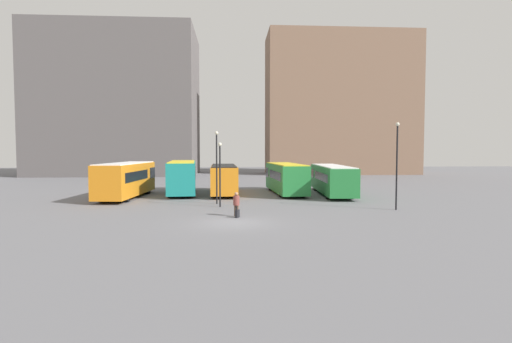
# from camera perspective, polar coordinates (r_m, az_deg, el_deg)

# --- Properties ---
(ground_plane) EXTENTS (160.00, 160.00, 0.00)m
(ground_plane) POSITION_cam_1_polar(r_m,az_deg,el_deg) (24.02, -3.21, -7.30)
(ground_plane) COLOR slate
(building_block_left) EXTENTS (27.54, 16.28, 25.44)m
(building_block_left) POSITION_cam_1_polar(r_m,az_deg,el_deg) (76.49, -19.04, 9.17)
(building_block_left) COLOR #5B5656
(building_block_left) RESTS_ON ground_plane
(building_block_right) EXTENTS (27.23, 10.05, 25.53)m
(building_block_right) POSITION_cam_1_polar(r_m,az_deg,el_deg) (76.52, 11.97, 9.30)
(building_block_right) COLOR #7F604C
(building_block_right) RESTS_ON ground_plane
(bus_0) EXTENTS (3.26, 10.41, 3.19)m
(bus_0) POSITION_cam_1_polar(r_m,az_deg,el_deg) (38.28, -18.01, -0.98)
(bus_0) COLOR orange
(bus_0) RESTS_ON ground_plane
(bus_1) EXTENTS (3.43, 9.87, 3.24)m
(bus_1) POSITION_cam_1_polar(r_m,az_deg,el_deg) (40.32, -10.48, -0.66)
(bus_1) COLOR #19847F
(bus_1) RESTS_ON ground_plane
(bus_2) EXTENTS (2.75, 9.41, 2.86)m
(bus_2) POSITION_cam_1_polar(r_m,az_deg,el_deg) (39.48, -4.62, -0.98)
(bus_2) COLOR orange
(bus_2) RESTS_ON ground_plane
(bus_3) EXTENTS (3.15, 10.17, 2.99)m
(bus_3) POSITION_cam_1_polar(r_m,az_deg,el_deg) (40.04, 4.25, -0.82)
(bus_3) COLOR #237A38
(bus_3) RESTS_ON ground_plane
(bus_4) EXTENTS (3.29, 11.79, 2.83)m
(bus_4) POSITION_cam_1_polar(r_m,az_deg,el_deg) (39.76, 10.78, -1.00)
(bus_4) COLOR #237A38
(bus_4) RESTS_ON ground_plane
(traveler) EXTENTS (0.54, 0.54, 1.59)m
(traveler) POSITION_cam_1_polar(r_m,az_deg,el_deg) (26.13, -2.83, -4.36)
(traveler) COLOR #4C3828
(traveler) RESTS_ON ground_plane
(suitcase) EXTENTS (0.32, 0.45, 0.72)m
(suitcase) POSITION_cam_1_polar(r_m,az_deg,el_deg) (25.72, -2.69, -6.03)
(suitcase) COLOR black
(suitcase) RESTS_ON ground_plane
(lamp_post_0) EXTENTS (0.28, 0.28, 6.32)m
(lamp_post_0) POSITION_cam_1_polar(r_m,az_deg,el_deg) (30.48, 19.49, 1.67)
(lamp_post_0) COLOR black
(lamp_post_0) RESTS_ON ground_plane
(lamp_post_1) EXTENTS (0.28, 0.28, 5.83)m
(lamp_post_1) POSITION_cam_1_polar(r_m,az_deg,el_deg) (32.11, -5.64, 1.44)
(lamp_post_1) COLOR black
(lamp_post_1) RESTS_ON ground_plane
(lamp_post_2) EXTENTS (0.28, 0.28, 4.90)m
(lamp_post_2) POSITION_cam_1_polar(r_m,az_deg,el_deg) (30.34, -5.17, 0.43)
(lamp_post_2) COLOR black
(lamp_post_2) RESTS_ON ground_plane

